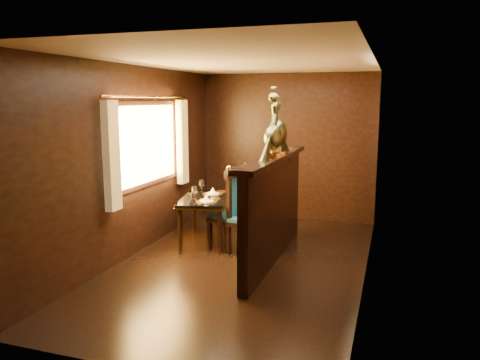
{
  "coord_description": "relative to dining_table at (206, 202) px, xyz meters",
  "views": [
    {
      "loc": [
        1.74,
        -5.38,
        2.05
      ],
      "look_at": [
        -0.08,
        0.16,
        1.05
      ],
      "focal_mm": 35.0,
      "sensor_mm": 36.0,
      "label": 1
    }
  ],
  "objects": [
    {
      "name": "partition",
      "position": [
        1.12,
        -0.43,
        0.12
      ],
      "size": [
        0.26,
        2.7,
        1.36
      ],
      "color": "black",
      "rests_on": "ground"
    },
    {
      "name": "chair_right",
      "position": [
        0.5,
        -0.2,
        0.03
      ],
      "size": [
        0.56,
        0.58,
        1.2
      ],
      "rotation": [
        0.0,
        0.0,
        -0.37
      ],
      "color": "black",
      "rests_on": "ground"
    },
    {
      "name": "dining_table",
      "position": [
        0.0,
        0.0,
        0.0
      ],
      "size": [
        0.91,
        1.25,
        0.86
      ],
      "rotation": [
        0.0,
        0.0,
        0.22
      ],
      "color": "black",
      "rests_on": "ground"
    },
    {
      "name": "chair_left",
      "position": [
        0.82,
        -0.28,
        0.05
      ],
      "size": [
        0.49,
        0.51,
        1.24
      ],
      "rotation": [
        0.0,
        0.0,
        -0.11
      ],
      "color": "black",
      "rests_on": "ground"
    },
    {
      "name": "peacock_left",
      "position": [
        1.12,
        -0.52,
        1.13
      ],
      "size": [
        0.23,
        0.62,
        0.74
      ],
      "primitive_type": null,
      "color": "#1A4E32",
      "rests_on": "partition"
    },
    {
      "name": "ground",
      "position": [
        0.8,
        -0.73,
        -0.6
      ],
      "size": [
        5.0,
        5.0,
        0.0
      ],
      "primitive_type": "plane",
      "color": "black",
      "rests_on": "ground"
    },
    {
      "name": "room_shell",
      "position": [
        0.71,
        -0.72,
        0.99
      ],
      "size": [
        3.04,
        5.04,
        2.52
      ],
      "color": "black",
      "rests_on": "ground"
    },
    {
      "name": "peacock_right",
      "position": [
        1.12,
        -0.3,
        1.19
      ],
      "size": [
        0.27,
        0.72,
        0.85
      ],
      "primitive_type": null,
      "color": "#1A4E32",
      "rests_on": "partition"
    }
  ]
}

